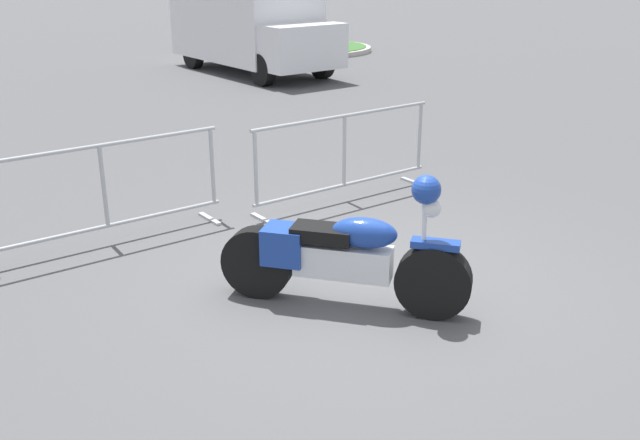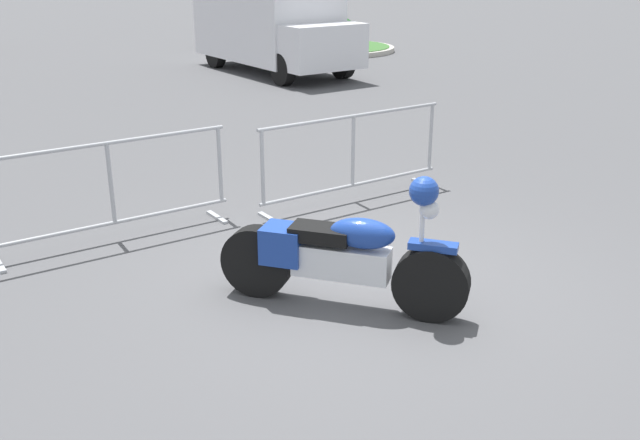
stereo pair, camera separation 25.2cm
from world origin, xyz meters
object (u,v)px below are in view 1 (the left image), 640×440
object	(u,v)px
motorcycle	(343,255)
crowd_barrier_far	(344,156)
crowd_barrier_near	(104,193)
delivery_van	(249,21)
pedestrian	(184,17)

from	to	relation	value
motorcycle	crowd_barrier_far	bearing A→B (deg)	102.92
motorcycle	crowd_barrier_far	world-z (taller)	motorcycle
crowd_barrier_near	delivery_van	world-z (taller)	delivery_van
motorcycle	pedestrian	bearing A→B (deg)	119.06
crowd_barrier_far	delivery_van	size ratio (longest dim) A/B	0.49
motorcycle	delivery_van	size ratio (longest dim) A/B	0.32
crowd_barrier_far	delivery_van	distance (m)	10.17
crowd_barrier_near	pedestrian	bearing A→B (deg)	68.27
pedestrian	crowd_barrier_near	bearing A→B (deg)	-24.74
motorcycle	crowd_barrier_far	xyz separation A→B (m)	(1.42, 2.36, 0.10)
crowd_barrier_near	delivery_van	xyz separation A→B (m)	(5.87, 9.69, 0.68)
motorcycle	crowd_barrier_near	distance (m)	2.76
crowd_barrier_near	delivery_van	size ratio (longest dim) A/B	0.49
crowd_barrier_far	delivery_van	xyz separation A→B (m)	(3.04, 9.69, 0.68)
motorcycle	pedestrian	xyz separation A→B (m)	(4.71, 17.73, 0.46)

